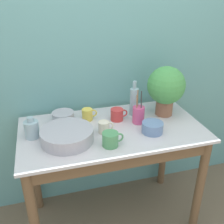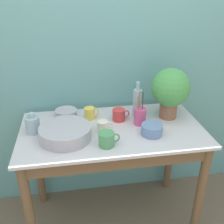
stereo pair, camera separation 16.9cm
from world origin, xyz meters
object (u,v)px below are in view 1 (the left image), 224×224
object	(u,v)px
bottle_short	(32,129)
mug_cream	(104,127)
mug_yellow	(88,114)
bowl_small_steel	(63,116)
potted_plant	(166,87)
bowl_wash_large	(67,135)
mug_green	(111,139)
bowl_small_blue	(152,127)
utensil_cup	(138,115)
mug_red	(117,114)
bottle_tall	(134,101)

from	to	relation	value
bottle_short	mug_cream	bearing A→B (deg)	-8.32
mug_yellow	bowl_small_steel	distance (m)	0.17
potted_plant	bowl_wash_large	world-z (taller)	potted_plant
bowl_small_steel	bowl_wash_large	bearing A→B (deg)	-91.30
mug_green	bowl_small_blue	distance (m)	0.31
utensil_cup	mug_green	bearing A→B (deg)	-139.16
potted_plant	mug_red	bearing A→B (deg)	178.74
bottle_short	utensil_cup	xyz separation A→B (m)	(0.70, -0.00, 0.00)
mug_green	mug_yellow	bearing A→B (deg)	100.77
mug_cream	mug_green	distance (m)	0.16
bottle_tall	mug_red	world-z (taller)	bottle_tall
mug_cream	mug_red	size ratio (longest dim) A/B	0.83
bowl_wash_large	mug_cream	bearing A→B (deg)	9.61
bowl_wash_large	mug_yellow	world-z (taller)	same
bowl_wash_large	bottle_tall	world-z (taller)	bottle_tall
bottle_tall	mug_red	size ratio (longest dim) A/B	2.12
bowl_wash_large	bottle_short	size ratio (longest dim) A/B	2.30
bottle_tall	mug_cream	size ratio (longest dim) A/B	2.55
utensil_cup	bottle_short	bearing A→B (deg)	179.91
bottle_tall	mug_yellow	distance (m)	0.35
bowl_small_blue	utensil_cup	bearing A→B (deg)	105.91
bottle_short	bowl_wash_large	bearing A→B (deg)	-27.54
bowl_wash_large	mug_green	distance (m)	0.27
bowl_small_blue	bowl_small_steel	world-z (taller)	bowl_small_blue
bowl_small_blue	bowl_small_steel	bearing A→B (deg)	149.11
mug_red	mug_green	bearing A→B (deg)	-113.41
mug_green	utensil_cup	xyz separation A→B (m)	(0.26, 0.22, 0.02)
mug_cream	mug_yellow	xyz separation A→B (m)	(-0.07, 0.20, 0.00)
bottle_tall	utensil_cup	size ratio (longest dim) A/B	1.10
mug_green	bowl_small_blue	xyz separation A→B (m)	(0.30, 0.08, -0.01)
bottle_tall	mug_red	xyz separation A→B (m)	(-0.14, -0.05, -0.07)
bottle_short	utensil_cup	world-z (taller)	utensil_cup
potted_plant	bottle_tall	bearing A→B (deg)	165.85
mug_red	bottle_tall	bearing A→B (deg)	18.47
potted_plant	bottle_tall	xyz separation A→B (m)	(-0.22, 0.05, -0.10)
mug_yellow	bowl_small_blue	bearing A→B (deg)	-37.46
mug_green	bowl_small_blue	world-z (taller)	mug_green
mug_green	bowl_small_blue	bearing A→B (deg)	14.41
potted_plant	mug_yellow	size ratio (longest dim) A/B	3.34
mug_cream	bowl_small_steel	bearing A→B (deg)	134.75
mug_green	mug_yellow	distance (m)	0.37
mug_yellow	utensil_cup	size ratio (longest dim) A/B	0.45
mug_cream	bowl_small_steel	xyz separation A→B (m)	(-0.24, 0.24, -0.01)
bowl_small_steel	mug_red	bearing A→B (deg)	-14.67
potted_plant	bowl_small_steel	world-z (taller)	potted_plant
mug_cream	mug_green	world-z (taller)	mug_green
potted_plant	mug_green	xyz separation A→B (m)	(-0.49, -0.29, -0.17)
bowl_wash_large	mug_green	world-z (taller)	mug_green
mug_yellow	mug_red	world-z (taller)	same
potted_plant	mug_red	distance (m)	0.39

